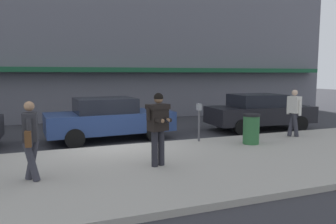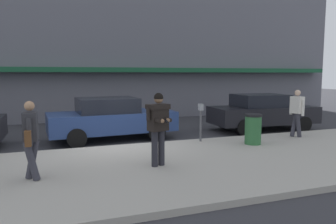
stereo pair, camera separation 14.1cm
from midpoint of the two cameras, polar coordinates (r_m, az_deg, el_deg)
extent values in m
plane|color=#333338|center=(10.85, -8.82, -6.19)|extent=(80.00, 80.00, 0.00)
cube|color=#A8A399|center=(8.45, 1.76, -9.35)|extent=(32.00, 5.30, 0.14)
cube|color=silver|center=(11.13, -3.78, -5.79)|extent=(28.00, 0.12, 0.01)
cube|color=#195133|center=(16.81, -9.68, 7.25)|extent=(26.60, 0.70, 0.24)
cube|color=navy|center=(12.09, -9.34, -1.65)|extent=(4.60, 2.09, 0.70)
cube|color=black|center=(11.98, -10.23, 1.19)|extent=(2.16, 1.76, 0.52)
cylinder|color=black|center=(13.35, -4.38, -2.32)|extent=(0.65, 0.26, 0.64)
cylinder|color=black|center=(11.76, -1.67, -3.53)|extent=(0.65, 0.26, 0.64)
cylinder|color=black|center=(12.73, -16.36, -3.01)|extent=(0.65, 0.26, 0.64)
cylinder|color=black|center=(11.06, -15.26, -4.42)|extent=(0.65, 0.26, 0.64)
cube|color=black|center=(14.56, 16.50, -0.44)|extent=(4.59, 2.05, 0.70)
cube|color=black|center=(14.40, 15.98, 1.94)|extent=(2.15, 1.74, 0.52)
cylinder|color=black|center=(16.09, 18.94, -1.13)|extent=(0.65, 0.25, 0.64)
cylinder|color=black|center=(14.75, 22.82, -1.97)|extent=(0.65, 0.25, 0.64)
cylinder|color=black|center=(14.64, 10.04, -1.61)|extent=(0.65, 0.25, 0.64)
cylinder|color=black|center=(13.16, 13.41, -2.62)|extent=(0.65, 0.25, 0.64)
cylinder|color=#23232B|center=(8.16, -0.66, -6.23)|extent=(0.16, 0.16, 0.88)
cylinder|color=#23232B|center=(8.05, -1.83, -6.41)|extent=(0.16, 0.16, 0.88)
cube|color=black|center=(7.96, -1.26, -0.99)|extent=(0.53, 0.42, 0.64)
cube|color=black|center=(7.93, -1.26, 0.95)|extent=(0.59, 0.47, 0.12)
cylinder|color=black|center=(8.11, 0.31, -0.07)|extent=(0.11, 0.11, 0.30)
cylinder|color=black|center=(7.93, 0.29, -1.31)|extent=(0.18, 0.32, 0.10)
sphere|color=#8C6647|center=(7.77, 0.49, -1.47)|extent=(0.10, 0.10, 0.10)
cylinder|color=black|center=(7.80, -2.89, -0.34)|extent=(0.11, 0.11, 0.30)
cylinder|color=black|center=(7.76, -1.48, -1.49)|extent=(0.18, 0.32, 0.10)
sphere|color=#8C6647|center=(7.68, -0.48, -1.57)|extent=(0.10, 0.10, 0.10)
cube|color=black|center=(7.70, 0.19, -1.55)|extent=(0.11, 0.16, 0.07)
sphere|color=#8C6647|center=(7.89, -1.14, 2.30)|extent=(0.22, 0.22, 0.22)
sphere|color=black|center=(7.89, -1.14, 2.52)|extent=(0.23, 0.23, 0.23)
cylinder|color=#33333D|center=(12.60, 22.04, -2.18)|extent=(0.35, 0.21, 0.87)
cylinder|color=#33333D|center=(12.71, 21.40, -2.08)|extent=(0.35, 0.21, 0.87)
cube|color=silver|center=(12.57, 21.86, 1.16)|extent=(0.35, 0.46, 0.60)
cylinder|color=silver|center=(12.43, 22.76, 0.69)|extent=(0.10, 0.10, 0.58)
cylinder|color=silver|center=(12.73, 20.96, 0.90)|extent=(0.10, 0.10, 0.58)
sphere|color=beige|center=(12.54, 21.95, 3.12)|extent=(0.21, 0.21, 0.21)
cylinder|color=#33333D|center=(7.70, -22.06, -7.58)|extent=(0.33, 0.16, 0.87)
cylinder|color=#33333D|center=(7.53, -22.17, -7.91)|extent=(0.33, 0.16, 0.87)
cube|color=#2D2D33|center=(7.47, -22.36, -2.30)|extent=(0.30, 0.43, 0.60)
cylinder|color=#2D2D33|center=(7.73, -22.17, -2.61)|extent=(0.10, 0.10, 0.58)
cylinder|color=#2D2D33|center=(7.24, -22.50, -3.23)|extent=(0.10, 0.10, 0.58)
sphere|color=tan|center=(7.42, -22.50, 0.98)|extent=(0.21, 0.21, 0.21)
cube|color=brown|center=(7.21, -22.65, -4.24)|extent=(0.13, 0.25, 0.32)
cylinder|color=#4C4C51|center=(11.04, 6.07, -2.42)|extent=(0.07, 0.07, 1.05)
cube|color=gray|center=(10.95, 6.11, 0.86)|extent=(0.12, 0.18, 0.22)
cylinder|color=#2D6638|center=(10.93, 14.94, -3.09)|extent=(0.52, 0.52, 0.90)
cylinder|color=black|center=(10.86, 15.02, -0.55)|extent=(0.55, 0.55, 0.08)
camera|label=1|loc=(0.07, -89.48, 0.06)|focal=35.00mm
camera|label=2|loc=(0.07, 90.52, -0.06)|focal=35.00mm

